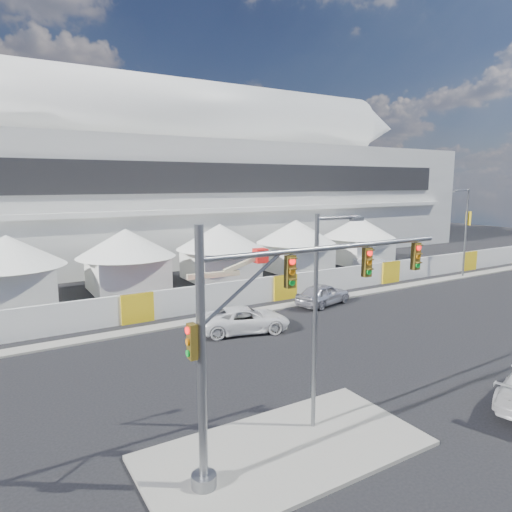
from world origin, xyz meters
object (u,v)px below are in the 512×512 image
pickup_curb (245,319)px  boom_lift (206,290)px  lot_car_a (374,263)px  sedan_silver (323,294)px  streetlight_curb (465,226)px  traffic_mast (261,336)px  streetlight_median (320,307)px

pickup_curb → boom_lift: boom_lift is taller
pickup_curb → lot_car_a: 24.42m
pickup_curb → boom_lift: size_ratio=0.71×
sedan_silver → streetlight_curb: bearing=-100.6°
pickup_curb → traffic_mast: traffic_mast is taller
streetlight_median → streetlight_curb: size_ratio=0.92×
pickup_curb → streetlight_median: (-3.28, -11.37, 4.00)m
pickup_curb → traffic_mast: size_ratio=0.56×
streetlight_median → boom_lift: 19.58m
sedan_silver → streetlight_curb: streetlight_curb is taller
sedan_silver → lot_car_a: bearing=-72.8°
traffic_mast → sedan_silver: bearing=45.1°
lot_car_a → boom_lift: bearing=140.6°
pickup_curb → streetlight_curb: streetlight_curb is taller
streetlight_median → boom_lift: bearing=77.8°
lot_car_a → pickup_curb: bearing=157.8°
traffic_mast → boom_lift: (7.30, 19.87, -3.48)m
lot_car_a → streetlight_curb: streetlight_curb is taller
streetlight_curb → boom_lift: streetlight_curb is taller
traffic_mast → streetlight_median: bearing=18.5°
traffic_mast → boom_lift: size_ratio=1.27×
traffic_mast → streetlight_median: size_ratio=1.26×
lot_car_a → boom_lift: 21.43m
sedan_silver → boom_lift: bearing=42.7°
lot_car_a → traffic_mast: traffic_mast is taller
streetlight_median → streetlight_curb: bearing=26.2°
lot_car_a → streetlight_median: (-25.26, -21.99, 4.04)m
boom_lift → sedan_silver: bearing=-27.9°
pickup_curb → streetlight_median: streetlight_median is taller
lot_car_a → boom_lift: (-21.19, -3.20, 0.34)m
sedan_silver → pickup_curb: bearing=92.6°
lot_car_a → sedan_silver: bearing=162.9°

